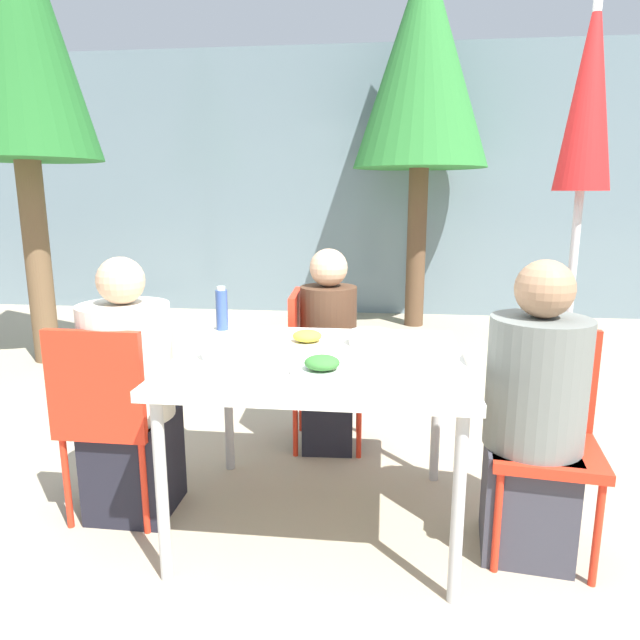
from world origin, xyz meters
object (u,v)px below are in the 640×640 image
Objects in this scene: closed_umbrella at (586,124)px; bottle at (222,309)px; salad_bowl at (371,338)px; person_left at (130,398)px; chair_far at (314,357)px; chair_left at (110,408)px; chair_right at (544,423)px; person_far at (328,356)px; drinking_cup at (211,348)px; tree_behind_right at (423,63)px; tree_behind_left at (12,12)px; person_right at (533,422)px.

bottle is (-1.76, -0.53, -0.88)m from closed_umbrella.
bottle reaches higher than salad_bowl.
person_left is 1.05m from chair_far.
chair_left is at bearing -44.16° from chair_far.
bottle is at bearing -10.17° from chair_right.
chair_left is 1.17m from person_far.
tree_behind_right is at bearing 76.20° from drinking_cup.
tree_behind_left is at bearing 129.50° from person_left.
closed_umbrella is at bearing 24.68° from person_left.
person_far is 0.97m from drinking_cup.
person_far is 0.30× the size of tree_behind_right.
person_right is 0.31× the size of tree_behind_right.
person_right is at bearing 0.51° from drinking_cup.
chair_far is 0.65m from bottle.
salad_bowl is at bearing 27.41° from drinking_cup.
chair_far reaches higher than drinking_cup.
tree_behind_left is (-1.76, 2.17, 2.20)m from person_left.
chair_left reaches higher than drinking_cup.
closed_umbrella reaches higher than person_right.
tree_behind_left reaches higher than salad_bowl.
chair_far is at bearing -32.12° from chair_right.
chair_right is 1.34m from drinking_cup.
tree_behind_right is (0.99, 4.02, 1.86)m from drinking_cup.
person_left is at bearing -109.68° from tree_behind_right.
salad_bowl is (0.72, -0.20, -0.07)m from bottle.
person_far is 1.77m from closed_umbrella.
tree_behind_left is (-1.71, 2.25, 2.22)m from chair_left.
tree_behind_left is at bearing 133.52° from drinking_cup.
closed_umbrella reaches higher than chair_left.
drinking_cup is at bearing -4.20° from chair_left.
chair_left is 0.22× the size of tree_behind_left.
salad_bowl is at bearing -15.31° from bottle.
chair_right is at bearing -32.35° from tree_behind_left.
person_left is 1.71m from chair_right.
chair_left is at bearing 175.41° from drinking_cup.
chair_left is 0.76× the size of person_left.
person_left is 3.56m from tree_behind_left.
closed_umbrella is 12.61× the size of salad_bowl.
person_left is at bearing -127.20° from bottle.
chair_left is 4.09× the size of bottle.
person_left reaches higher than drinking_cup.
bottle reaches higher than chair_left.
tree_behind_right is at bearing 164.27° from chair_far.
tree_behind_right reaches higher than chair_far.
tree_behind_left is (-2.17, 2.29, 1.93)m from drinking_cup.
tree_behind_right is at bearing -79.45° from person_right.
chair_far is 1.84m from closed_umbrella.
closed_umbrella is at bearing 95.32° from person_far.
chair_right is 0.36× the size of closed_umbrella.
chair_right is 1.60m from closed_umbrella.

